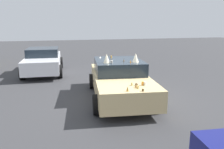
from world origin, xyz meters
TOP-DOWN VIEW (x-y plane):
  - ground_plane at (0.00, 0.00)m, footprint 60.00×60.00m
  - art_car_decorated at (0.08, -0.01)m, footprint 4.65×2.52m
  - parked_sedan_far_left at (5.08, 2.81)m, footprint 4.36×2.18m

SIDE VIEW (x-z plane):
  - ground_plane at x=0.00m, z-range 0.00..0.00m
  - art_car_decorated at x=0.08m, z-range -0.14..1.52m
  - parked_sedan_far_left at x=5.08m, z-range 0.01..1.38m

